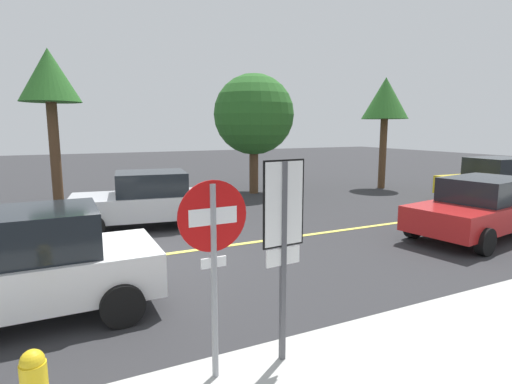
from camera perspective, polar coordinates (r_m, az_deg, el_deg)
name	(u,v)px	position (r m, az deg, el deg)	size (l,w,h in m)	color
ground_plane	(150,257)	(9.52, -14.73, -8.78)	(80.00, 80.00, 0.00)	#2D2D30
lane_marking_centre	(268,240)	(10.47, 1.68, -6.81)	(28.00, 0.16, 0.01)	#E0D14C
stop_sign	(213,250)	(4.32, -6.00, -8.08)	(0.76, 0.07, 2.34)	gray
speed_limit_sign	(283,227)	(4.60, 3.88, -4.87)	(0.54, 0.06, 2.52)	#4C4C51
car_white_behind_van	(17,267)	(7.04, -30.59, -9.06)	(4.15, 1.98, 1.67)	white
car_red_mid_road	(481,207)	(12.24, 29.04, -1.86)	(4.67, 2.60, 1.56)	red
car_silver_approaching	(147,199)	(12.16, -15.14, -1.01)	(4.26, 2.56, 1.61)	#B7BABF
car_yellow_near_curb	(494,179)	(18.52, 30.52, 1.53)	(4.43, 2.24, 1.70)	gold
tree_left_verge	(49,80)	(17.04, -27.06, 13.90)	(2.16, 2.16, 5.71)	#513823
tree_centre_verge	(254,115)	(17.74, -0.31, 10.80)	(3.45, 3.45, 5.15)	#513823
tree_right_verge	(385,100)	(20.20, 17.72, 12.17)	(2.14, 2.14, 5.16)	#513823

